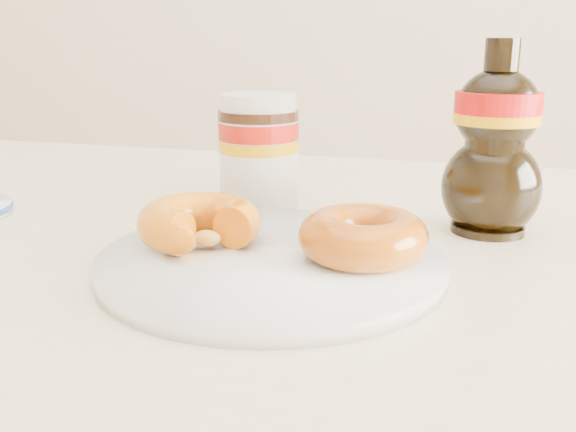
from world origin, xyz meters
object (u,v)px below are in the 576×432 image
(syrup_bottle, at_px, (495,139))
(dark_jar, at_px, (266,158))
(donut_whole, at_px, (363,236))
(nutella_jar, at_px, (259,146))
(dining_table, at_px, (249,306))
(plate, at_px, (272,261))
(donut_bitten, at_px, (199,223))

(syrup_bottle, bearing_deg, dark_jar, 156.25)
(donut_whole, relative_size, syrup_bottle, 0.56)
(nutella_jar, xyz_separation_m, dark_jar, (-0.02, 0.09, -0.03))
(dining_table, distance_m, plate, 0.15)
(dining_table, bearing_deg, plate, -60.06)
(plate, distance_m, syrup_bottle, 0.26)
(donut_whole, bearing_deg, dark_jar, 121.99)
(donut_whole, bearing_deg, dining_table, 145.99)
(plate, distance_m, donut_whole, 0.08)
(donut_whole, bearing_deg, syrup_bottle, 57.08)
(nutella_jar, bearing_deg, donut_whole, -51.29)
(donut_bitten, bearing_deg, nutella_jar, 103.47)
(plate, relative_size, donut_whole, 2.75)
(dining_table, height_order, donut_bitten, donut_bitten)
(nutella_jar, relative_size, dark_jar, 1.54)
(donut_bitten, height_order, syrup_bottle, syrup_bottle)
(dining_table, relative_size, plate, 4.68)
(dark_jar, bearing_deg, donut_bitten, -84.11)
(donut_whole, height_order, syrup_bottle, syrup_bottle)
(donut_whole, bearing_deg, plate, -172.60)
(plate, height_order, dark_jar, dark_jar)
(dining_table, height_order, nutella_jar, nutella_jar)
(dining_table, height_order, plate, plate)
(donut_whole, xyz_separation_m, dark_jar, (-0.18, 0.28, 0.01))
(dining_table, xyz_separation_m, donut_whole, (0.14, -0.09, 0.12))
(donut_whole, height_order, dark_jar, dark_jar)
(nutella_jar, bearing_deg, dark_jar, 102.69)
(dining_table, relative_size, syrup_bottle, 7.21)
(dining_table, height_order, donut_whole, donut_whole)
(donut_bitten, height_order, donut_whole, same)
(syrup_bottle, xyz_separation_m, dark_jar, (-0.28, 0.12, -0.05))
(plate, xyz_separation_m, donut_bitten, (-0.07, 0.01, 0.03))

